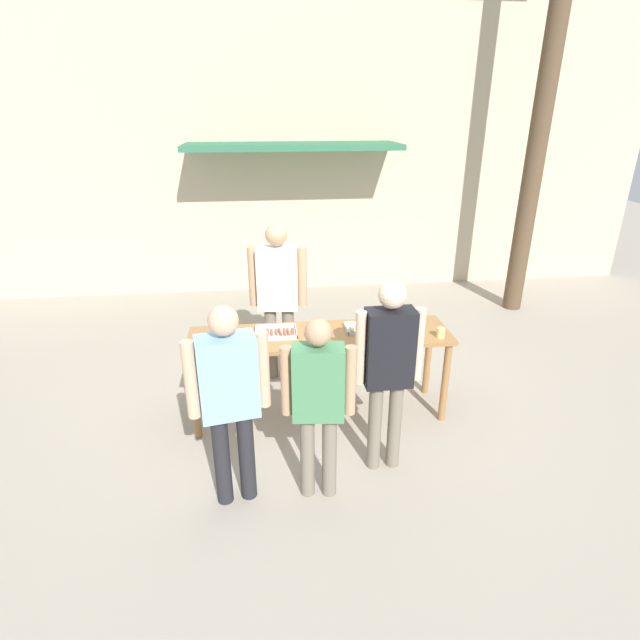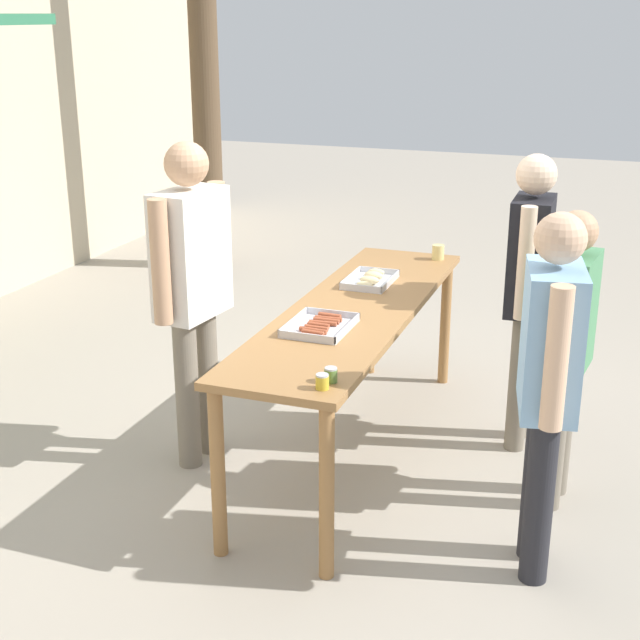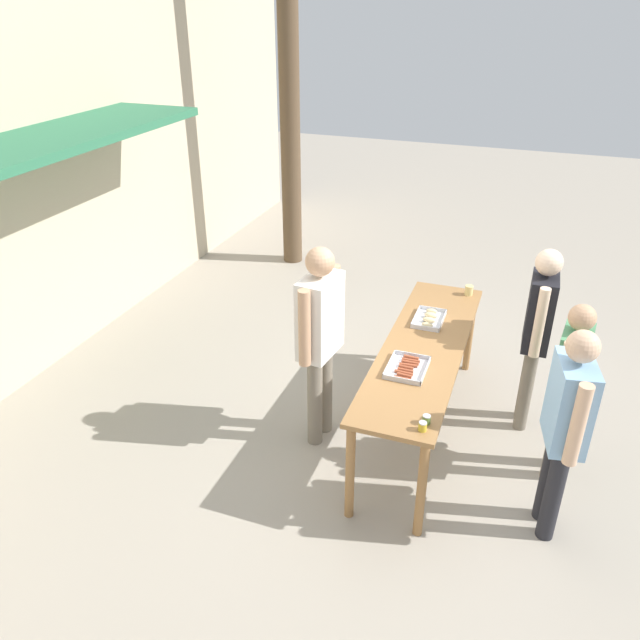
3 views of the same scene
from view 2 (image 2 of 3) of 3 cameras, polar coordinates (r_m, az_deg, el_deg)
ground_plane at (r=5.30m, az=2.10°, el=-8.38°), size 24.00×24.00×0.00m
serving_table at (r=4.99m, az=2.21°, el=-0.30°), size 2.55×0.66×0.90m
food_tray_sausages at (r=4.59m, az=0.00°, el=-0.42°), size 0.40×0.31×0.04m
food_tray_buns at (r=5.38m, az=3.27°, el=2.60°), size 0.40×0.26×0.06m
condiment_jar_mustard at (r=3.86m, az=0.15°, el=-3.97°), size 0.06×0.06×0.07m
condiment_jar_ketchup at (r=3.93m, az=0.70°, el=-3.53°), size 0.06×0.06×0.07m
beer_cup at (r=5.94m, az=7.57°, el=4.32°), size 0.08×0.08×0.10m
person_server_behind_table at (r=4.88m, az=-8.20°, el=2.72°), size 0.63×0.29×1.82m
person_customer_holding_hotdog at (r=3.96m, az=14.44°, el=-2.99°), size 0.61×0.31×1.68m
person_customer_with_cup at (r=5.16m, az=13.20°, el=2.77°), size 0.56×0.22×1.72m
person_customer_waiting_in_line at (r=4.60m, az=15.54°, el=-0.92°), size 0.56×0.26×1.55m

